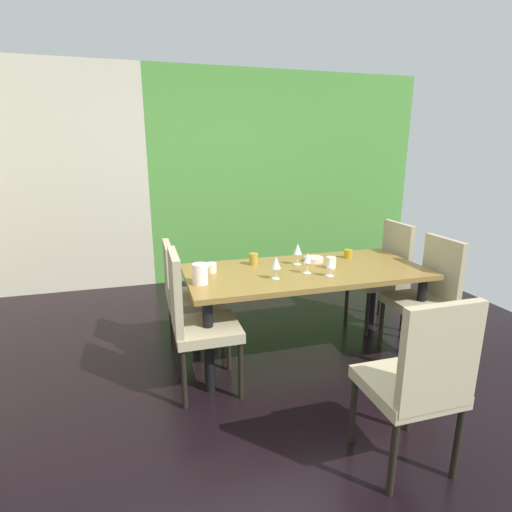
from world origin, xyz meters
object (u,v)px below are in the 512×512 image
at_px(chair_right_near, 428,292).
at_px(cup_corner, 331,263).
at_px(chair_left_far, 185,291).
at_px(cup_near_window, 348,254).
at_px(serving_bowl_south, 314,259).
at_px(pitcher_near_shelf, 200,274).
at_px(wine_glass_north, 307,259).
at_px(dining_table, 306,279).
at_px(wine_glass_right, 298,250).
at_px(cup_west, 211,268).
at_px(cup_rear, 253,259).
at_px(chair_head_near, 419,379).
at_px(chair_left_near, 194,317).
at_px(wine_glass_center, 330,263).
at_px(chair_right_far, 385,270).
at_px(wine_glass_east, 276,263).

relative_size(chair_right_near, cup_corner, 10.80).
bearing_deg(chair_left_far, cup_near_window, 86.62).
bearing_deg(serving_bowl_south, cup_near_window, 4.75).
bearing_deg(serving_bowl_south, pitcher_near_shelf, -163.28).
distance_m(wine_glass_north, pitcher_near_shelf, 0.83).
xyz_separation_m(dining_table, chair_left_far, (-0.94, 0.30, -0.12)).
xyz_separation_m(chair_right_near, pitcher_near_shelf, (-1.80, 0.18, 0.26)).
bearing_deg(dining_table, cup_corner, -6.90).
height_order(chair_right_near, pitcher_near_shelf, chair_right_near).
bearing_deg(cup_corner, wine_glass_right, 141.98).
bearing_deg(wine_glass_right, cup_west, -178.54).
height_order(chair_left_far, cup_west, chair_left_far).
height_order(serving_bowl_south, cup_rear, cup_rear).
xyz_separation_m(chair_left_far, wine_glass_north, (0.90, -0.40, 0.31)).
relative_size(chair_head_near, cup_rear, 10.51).
height_order(chair_left_near, wine_glass_north, chair_left_near).
height_order(chair_head_near, cup_near_window, chair_head_near).
height_order(wine_glass_center, pitcher_near_shelf, pitcher_near_shelf).
distance_m(wine_glass_right, cup_corner, 0.29).
bearing_deg(chair_head_near, chair_right_far, 61.39).
distance_m(wine_glass_center, pitcher_near_shelf, 0.97).
bearing_deg(wine_glass_east, wine_glass_right, 46.23).
bearing_deg(cup_corner, chair_left_far, 164.07).
bearing_deg(cup_corner, chair_right_near, -20.64).
bearing_deg(chair_right_far, chair_left_far, 90.00).
distance_m(chair_right_near, cup_near_window, 0.72).
xyz_separation_m(chair_right_far, pitcher_near_shelf, (-1.81, -0.42, 0.25)).
bearing_deg(cup_west, chair_right_far, 5.82).
relative_size(chair_head_near, chair_right_near, 1.02).
bearing_deg(cup_near_window, wine_glass_right, -172.30).
relative_size(serving_bowl_south, cup_west, 1.94).
bearing_deg(serving_bowl_south, cup_corner, -76.02).
bearing_deg(wine_glass_center, cup_west, 157.93).
height_order(chair_head_near, cup_corner, chair_head_near).
relative_size(dining_table, serving_bowl_south, 11.90).
height_order(dining_table, wine_glass_east, wine_glass_east).
relative_size(cup_rear, cup_corner, 1.04).
xyz_separation_m(chair_head_near, wine_glass_center, (0.07, 1.14, 0.28)).
bearing_deg(wine_glass_right, dining_table, -84.52).
bearing_deg(cup_corner, wine_glass_east, -165.17).
distance_m(wine_glass_right, cup_west, 0.73).
height_order(dining_table, serving_bowl_south, serving_bowl_south).
bearing_deg(chair_right_far, wine_glass_north, 112.29).
bearing_deg(dining_table, chair_right_near, -17.76).
relative_size(chair_right_far, cup_rear, 10.51).
height_order(chair_left_near, wine_glass_right, chair_left_near).
relative_size(chair_head_near, cup_west, 12.08).
xyz_separation_m(wine_glass_north, serving_bowl_south, (0.19, 0.29, -0.10)).
distance_m(chair_head_near, cup_near_window, 1.65).
bearing_deg(wine_glass_right, chair_head_near, -88.09).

